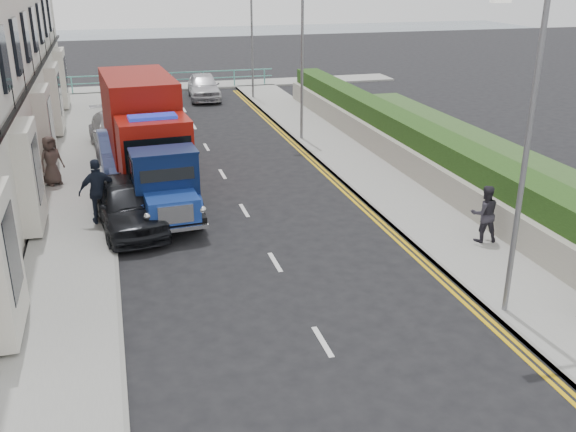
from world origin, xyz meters
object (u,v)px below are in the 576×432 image
object	(u,v)px
lamp_far	(250,29)
lamp_near	(522,142)
red_lorry	(143,125)
bedford_lorry	(165,189)
parked_car_front	(128,204)
lamp_mid	(299,49)

from	to	relation	value
lamp_far	lamp_near	bearing A→B (deg)	-90.00
lamp_near	red_lorry	bearing A→B (deg)	118.91
bedford_lorry	parked_car_front	xyz separation A→B (m)	(-1.13, -0.19, -0.29)
lamp_mid	parked_car_front	bearing A→B (deg)	-132.44
lamp_near	lamp_mid	xyz separation A→B (m)	(0.00, 16.00, 0.00)
lamp_far	parked_car_front	xyz separation A→B (m)	(-7.78, -18.51, -3.24)
lamp_mid	bedford_lorry	distance (m)	11.05
lamp_mid	parked_car_front	size ratio (longest dim) A/B	1.58
bedford_lorry	red_lorry	bearing A→B (deg)	89.90
lamp_far	bedford_lorry	distance (m)	19.71
bedford_lorry	red_lorry	world-z (taller)	red_lorry
lamp_near	parked_car_front	world-z (taller)	lamp_near
lamp_far	red_lorry	bearing A→B (deg)	-117.25
lamp_near	lamp_mid	size ratio (longest dim) A/B	1.00
lamp_mid	bedford_lorry	size ratio (longest dim) A/B	1.42
lamp_mid	lamp_far	bearing A→B (deg)	90.00
lamp_mid	red_lorry	world-z (taller)	lamp_mid
lamp_far	parked_car_front	world-z (taller)	lamp_far
red_lorry	lamp_far	bearing A→B (deg)	58.77
lamp_mid	bedford_lorry	xyz separation A→B (m)	(-6.65, -8.32, -2.95)
lamp_near	red_lorry	size ratio (longest dim) A/B	0.99
lamp_near	lamp_mid	world-z (taller)	same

